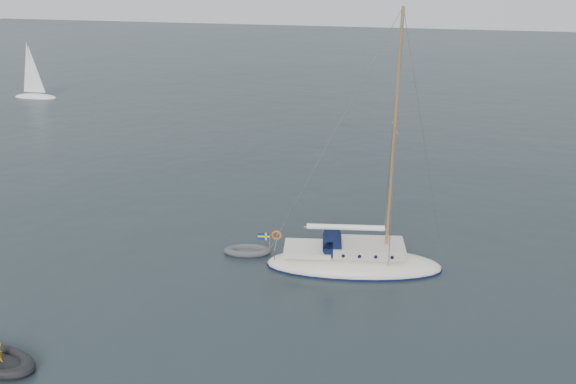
# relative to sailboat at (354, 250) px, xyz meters

# --- Properties ---
(ground) EXTENTS (300.00, 300.00, 0.00)m
(ground) POSITION_rel_sailboat_xyz_m (-2.90, -0.03, -1.09)
(ground) COLOR black
(ground) RESTS_ON ground
(sailboat) EXTENTS (10.08, 3.02, 14.35)m
(sailboat) POSITION_rel_sailboat_xyz_m (0.00, 0.00, 0.00)
(sailboat) COLOR white
(sailboat) RESTS_ON ground
(dinghy) EXTENTS (2.74, 1.24, 0.39)m
(dinghy) POSITION_rel_sailboat_xyz_m (-6.21, 0.05, -0.91)
(dinghy) COLOR #45454A
(dinghy) RESTS_ON ground
(distant_yacht_a) EXTENTS (5.97, 3.18, 7.91)m
(distant_yacht_a) POSITION_rel_sailboat_xyz_m (-47.52, 34.01, 2.30)
(distant_yacht_a) COLOR white
(distant_yacht_a) RESTS_ON ground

